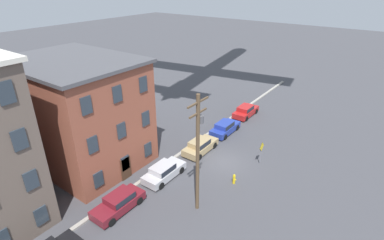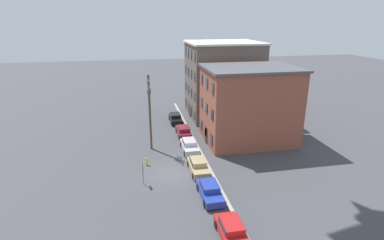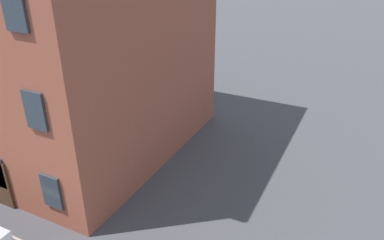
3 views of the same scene
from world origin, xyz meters
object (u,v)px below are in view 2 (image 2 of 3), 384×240
at_px(car_black, 176,118).
at_px(car_blue, 210,190).
at_px(utility_pole, 150,109).
at_px(fire_hydrant, 147,161).
at_px(car_tan, 198,165).
at_px(car_silver, 189,145).
at_px(caution_sign, 143,170).
at_px(car_maroon, 184,131).
at_px(car_red, 232,230).

relative_size(car_black, car_blue, 1.00).
bearing_deg(utility_pole, fire_hydrant, -10.68).
distance_m(car_tan, utility_pole, 9.83).
relative_size(car_tan, utility_pole, 0.45).
xyz_separation_m(car_silver, caution_sign, (7.39, -6.24, 0.90)).
height_order(caution_sign, utility_pole, utility_pole).
distance_m(car_blue, caution_sign, 7.18).
bearing_deg(utility_pole, caution_sign, -9.25).
bearing_deg(car_black, car_blue, 0.18).
height_order(car_silver, utility_pole, utility_pole).
bearing_deg(caution_sign, car_tan, 104.79).
bearing_deg(car_maroon, car_blue, -0.78).
height_order(car_black, car_silver, same).
xyz_separation_m(car_tan, car_red, (11.08, 0.26, 0.00)).
xyz_separation_m(car_maroon, car_silver, (5.27, -0.15, 0.00)).
xyz_separation_m(car_silver, car_blue, (10.97, -0.08, 0.00)).
bearing_deg(car_blue, car_tan, -179.83).
relative_size(car_red, fire_hydrant, 4.58).
distance_m(car_silver, fire_hydrant, 6.45).
xyz_separation_m(car_maroon, fire_hydrant, (8.35, -5.80, -0.27)).
relative_size(car_blue, utility_pole, 0.45).
relative_size(car_tan, car_blue, 1.00).
bearing_deg(car_maroon, caution_sign, -26.76).
distance_m(utility_pole, fire_hydrant, 6.81).
relative_size(utility_pole, fire_hydrant, 10.23).
xyz_separation_m(car_blue, utility_pole, (-12.40, -4.72, 4.76)).
distance_m(car_tan, caution_sign, 6.42).
xyz_separation_m(car_red, utility_pole, (-18.28, -4.97, 4.76)).
height_order(car_black, car_blue, same).
relative_size(car_maroon, car_red, 1.00).
xyz_separation_m(car_maroon, car_red, (22.11, 0.03, 0.00)).
height_order(car_black, fire_hydrant, car_black).
bearing_deg(utility_pole, car_silver, 73.38).
bearing_deg(car_silver, car_black, -179.27).
distance_m(car_maroon, caution_sign, 14.20).
height_order(caution_sign, fire_hydrant, caution_sign).
bearing_deg(utility_pole, car_tan, 33.19).
relative_size(car_blue, caution_sign, 1.78).
distance_m(car_red, fire_hydrant, 14.94).
xyz_separation_m(car_black, car_blue, (22.53, 0.07, 0.00)).
bearing_deg(car_silver, fire_hydrant, -61.36).
relative_size(car_black, utility_pole, 0.45).
bearing_deg(fire_hydrant, car_maroon, 145.24).
relative_size(car_silver, utility_pole, 0.45).
bearing_deg(car_maroon, car_silver, -1.58).
height_order(car_maroon, car_red, same).
relative_size(car_black, car_tan, 1.00).
xyz_separation_m(car_silver, utility_pole, (-1.43, -4.80, 4.76)).
bearing_deg(car_blue, caution_sign, -120.20).
xyz_separation_m(car_blue, caution_sign, (-3.58, -6.16, 0.90)).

